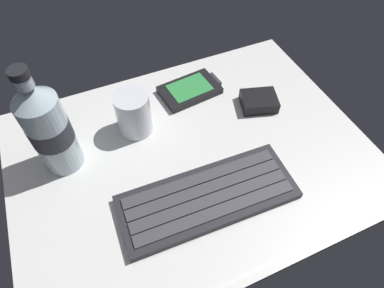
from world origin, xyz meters
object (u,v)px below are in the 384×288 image
Objects in this scene: charger_block at (259,101)px; keyboard at (208,197)px; juice_cup at (134,115)px; water_bottle at (49,128)px; handheld_device at (190,90)px.

keyboard is at bearing -140.74° from charger_block.
charger_block is at bearing -9.33° from juice_cup.
water_bottle reaches higher than charger_block.
keyboard is at bearing -40.62° from water_bottle.
keyboard is 1.41× the size of water_bottle.
handheld_device is at bearing 20.54° from juice_cup.
juice_cup reaches higher than handheld_device.
juice_cup reaches higher than charger_block.
juice_cup is at bearing 170.67° from charger_block.
water_bottle reaches higher than handheld_device.
water_bottle is (-13.94, -2.15, 5.10)cm from juice_cup.
handheld_device is 14.73cm from juice_cup.
keyboard is 4.20× the size of charger_block.
keyboard is at bearing -72.65° from juice_cup.
keyboard is 3.46× the size of juice_cup.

